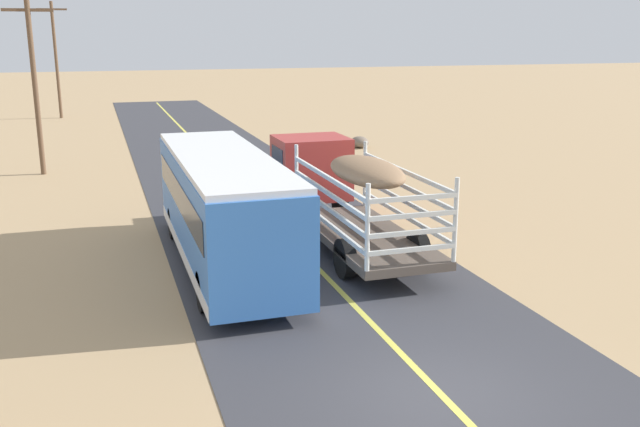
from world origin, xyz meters
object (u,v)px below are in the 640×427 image
Objects in this scene: livestock_truck at (330,180)px; bus at (224,207)px; power_pole_far at (56,57)px; boulder_near_shoulder at (360,142)px; power_pole_mid at (35,81)px.

bus reaches higher than livestock_truck.
power_pole_far is 6.54× the size of boulder_near_shoulder.
bus is (-4.00, -2.47, -0.04)m from livestock_truck.
livestock_truck reaches higher than boulder_near_shoulder.
livestock_truck is at bearing -114.07° from boulder_near_shoulder.
bus is at bearing -148.33° from livestock_truck.
bus is 1.13× the size of power_pole_far.
power_pole_far reaches higher than livestock_truck.
power_pole_mid is at bearing -170.57° from boulder_near_shoulder.
power_pole_mid is (-9.81, 13.61, 2.56)m from livestock_truck.
livestock_truck is 16.97m from power_pole_mid.
power_pole_far is at bearing 98.30° from bus.
livestock_truck is 1.20× the size of power_pole_mid.
livestock_truck is at bearing -75.29° from power_pole_far.
boulder_near_shoulder is (7.35, 16.46, -1.46)m from livestock_truck.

